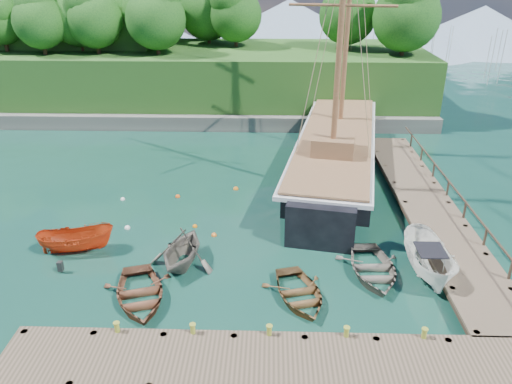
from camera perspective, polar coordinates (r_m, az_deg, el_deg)
ground at (r=24.81m, az=-3.11°, el=-9.18°), size 160.00×160.00×0.00m
dock_near at (r=19.40m, az=1.49°, el=-19.05°), size 20.00×3.20×1.10m
dock_east at (r=32.04m, az=18.90°, el=-1.35°), size 3.20×24.00×1.10m
bollard_0 at (r=21.55m, az=-15.36°, el=-16.33°), size 0.26×0.26×0.45m
bollard_1 at (r=20.93m, az=-7.12°, el=-16.94°), size 0.26×0.26×0.45m
bollard_2 at (r=20.72m, az=1.50°, el=-17.23°), size 0.26×0.26×0.45m
bollard_3 at (r=20.94m, az=10.12°, el=-17.14°), size 0.26×0.26×0.45m
bollard_4 at (r=21.59m, az=18.37°, el=-16.72°), size 0.26×0.26×0.45m
rowboat_0 at (r=23.59m, az=-13.12°, el=-11.93°), size 4.35×5.16×0.91m
rowboat_1 at (r=25.65m, az=-8.37°, el=-8.18°), size 4.04×4.46×2.06m
rowboat_2 at (r=23.16m, az=4.92°, el=-12.05°), size 3.83×4.62×0.83m
rowboat_3 at (r=25.28m, az=13.13°, el=-9.18°), size 3.41×4.62×0.92m
motorboat_orange at (r=28.10m, az=-19.68°, el=-6.34°), size 4.14×2.21×1.52m
cabin_boat_white at (r=25.97m, az=18.91°, el=-8.97°), size 1.96×5.03×1.93m
schooner at (r=36.19m, az=9.04°, el=4.04°), size 9.06×28.45×21.19m
mooring_buoy_0 at (r=29.49m, az=-14.48°, el=-4.05°), size 0.33×0.33×0.33m
mooring_buoy_1 at (r=28.94m, az=-6.99°, el=-3.97°), size 0.28×0.28×0.28m
mooring_buoy_2 at (r=27.93m, az=-4.81°, el=-5.00°), size 0.31×0.31×0.31m
mooring_buoy_3 at (r=31.85m, az=3.70°, el=-0.99°), size 0.32×0.32×0.32m
mooring_buoy_4 at (r=32.67m, az=-8.93°, el=-0.57°), size 0.32×0.32×0.32m
mooring_buoy_5 at (r=33.37m, az=-2.32°, el=0.31°), size 0.35×0.35×0.35m
mooring_buoy_6 at (r=33.03m, az=-14.98°, el=-0.85°), size 0.29×0.29×0.29m
mooring_buoy_7 at (r=28.37m, az=3.74°, el=-4.46°), size 0.31×0.31×0.31m
headland at (r=54.54m, az=-14.61°, el=15.37°), size 51.00×19.31×12.90m
distant_ridge at (r=90.99m, az=3.37°, el=18.90°), size 117.00×40.00×10.00m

